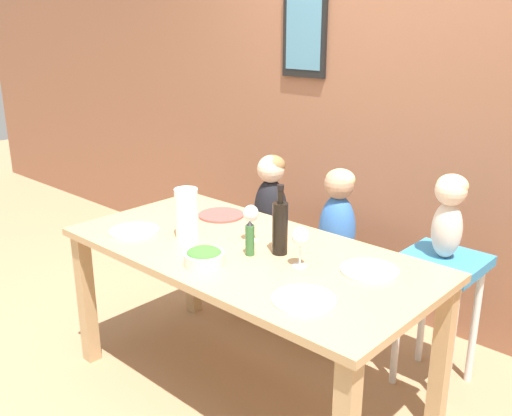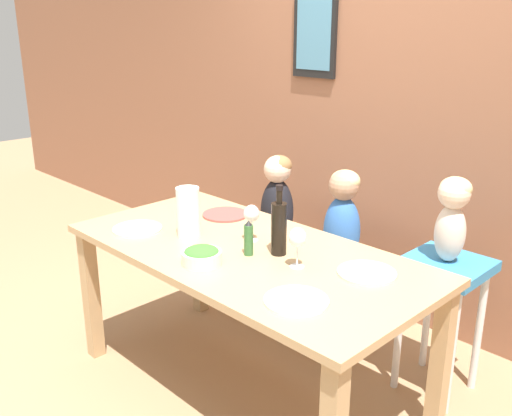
% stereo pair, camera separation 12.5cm
% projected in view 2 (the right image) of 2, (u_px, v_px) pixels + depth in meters
% --- Properties ---
extents(ground_plane, '(14.00, 14.00, 0.00)m').
position_uv_depth(ground_plane, '(247.00, 389.00, 2.82)').
color(ground_plane, '#9E7A56').
extents(wall_back, '(10.00, 0.09, 2.70)m').
position_uv_depth(wall_back, '(401.00, 93.00, 3.21)').
color(wall_back, '#8E5B42').
rests_on(wall_back, ground_plane).
extents(dining_table, '(1.73, 0.85, 0.75)m').
position_uv_depth(dining_table, '(246.00, 268.00, 2.62)').
color(dining_table, tan).
rests_on(dining_table, ground_plane).
extents(chair_far_left, '(0.43, 0.43, 0.47)m').
position_uv_depth(chair_far_left, '(277.00, 253.00, 3.45)').
color(chair_far_left, silver).
rests_on(chair_far_left, ground_plane).
extents(chair_far_center, '(0.43, 0.43, 0.47)m').
position_uv_depth(chair_far_center, '(339.00, 276.00, 3.13)').
color(chair_far_center, silver).
rests_on(chair_far_center, ground_plane).
extents(chair_right_highchair, '(0.36, 0.36, 0.68)m').
position_uv_depth(chair_right_highchair, '(444.00, 288.00, 2.67)').
color(chair_right_highchair, silver).
rests_on(chair_right_highchair, ground_plane).
extents(person_child_left, '(0.20, 0.19, 0.53)m').
position_uv_depth(person_child_left, '(277.00, 197.00, 3.34)').
color(person_child_left, black).
rests_on(person_child_left, chair_far_left).
extents(person_child_center, '(0.20, 0.19, 0.53)m').
position_uv_depth(person_child_center, '(343.00, 216.00, 3.02)').
color(person_child_center, '#3366B2').
rests_on(person_child_center, chair_far_center).
extents(person_baby_right, '(0.14, 0.15, 0.40)m').
position_uv_depth(person_baby_right, '(452.00, 212.00, 2.56)').
color(person_baby_right, beige).
rests_on(person_baby_right, chair_right_highchair).
extents(wine_bottle, '(0.07, 0.07, 0.32)m').
position_uv_depth(wine_bottle, '(279.00, 227.00, 2.49)').
color(wine_bottle, black).
rests_on(wine_bottle, dining_table).
extents(paper_towel_roll, '(0.11, 0.11, 0.24)m').
position_uv_depth(paper_towel_roll, '(188.00, 212.00, 2.70)').
color(paper_towel_roll, white).
rests_on(paper_towel_roll, dining_table).
extents(wine_glass_near, '(0.07, 0.07, 0.18)m').
position_uv_depth(wine_glass_near, '(298.00, 238.00, 2.35)').
color(wine_glass_near, white).
rests_on(wine_glass_near, dining_table).
extents(wine_glass_far, '(0.07, 0.07, 0.18)m').
position_uv_depth(wine_glass_far, '(252.00, 215.00, 2.64)').
color(wine_glass_far, white).
rests_on(wine_glass_far, dining_table).
extents(salad_bowl_large, '(0.17, 0.17, 0.08)m').
position_uv_depth(salad_bowl_large, '(202.00, 255.00, 2.42)').
color(salad_bowl_large, silver).
rests_on(salad_bowl_large, dining_table).
extents(dinner_plate_front_left, '(0.24, 0.24, 0.01)m').
position_uv_depth(dinner_plate_front_left, '(137.00, 229.00, 2.82)').
color(dinner_plate_front_left, silver).
rests_on(dinner_plate_front_left, dining_table).
extents(dinner_plate_back_left, '(0.24, 0.24, 0.01)m').
position_uv_depth(dinner_plate_back_left, '(225.00, 214.00, 3.02)').
color(dinner_plate_back_left, '#D14C47').
rests_on(dinner_plate_back_left, dining_table).
extents(dinner_plate_back_right, '(0.24, 0.24, 0.01)m').
position_uv_depth(dinner_plate_back_right, '(367.00, 273.00, 2.32)').
color(dinner_plate_back_right, silver).
rests_on(dinner_plate_back_right, dining_table).
extents(dinner_plate_front_right, '(0.24, 0.24, 0.01)m').
position_uv_depth(dinner_plate_front_right, '(296.00, 301.00, 2.09)').
color(dinner_plate_front_right, silver).
rests_on(dinner_plate_front_right, dining_table).
extents(condiment_bottle_hot_sauce, '(0.04, 0.04, 0.16)m').
position_uv_depth(condiment_bottle_hot_sauce, '(249.00, 239.00, 2.50)').
color(condiment_bottle_hot_sauce, '#336633').
rests_on(condiment_bottle_hot_sauce, dining_table).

